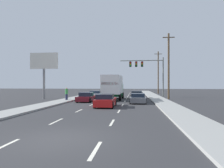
{
  "coord_description": "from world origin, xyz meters",
  "views": [
    {
      "loc": [
        3.04,
        -7.91,
        2.24
      ],
      "look_at": [
        0.32,
        15.95,
        2.29
      ],
      "focal_mm": 32.45,
      "sensor_mm": 36.0,
      "label": 1
    }
  ],
  "objects_px": {
    "car_maroon": "(86,97)",
    "utility_pole_mid": "(169,65)",
    "utility_pole_far": "(158,72)",
    "car_silver": "(96,94)",
    "car_tan": "(137,95)",
    "traffic_signal_mast": "(144,67)",
    "car_red": "(106,101)",
    "car_gray": "(138,99)",
    "pedestrian_near_corner": "(67,94)",
    "roadside_billboard": "(44,66)",
    "box_truck": "(113,86)"
  },
  "relations": [
    {
      "from": "car_gray",
      "to": "car_maroon",
      "type": "bearing_deg",
      "value": 169.67
    },
    {
      "from": "car_silver",
      "to": "car_tan",
      "type": "relative_size",
      "value": 1.06
    },
    {
      "from": "roadside_billboard",
      "to": "car_gray",
      "type": "bearing_deg",
      "value": -20.75
    },
    {
      "from": "car_red",
      "to": "car_silver",
      "type": "bearing_deg",
      "value": 105.19
    },
    {
      "from": "pedestrian_near_corner",
      "to": "utility_pole_far",
      "type": "bearing_deg",
      "value": 57.36
    },
    {
      "from": "box_truck",
      "to": "traffic_signal_mast",
      "type": "xyz_separation_m",
      "value": [
        4.7,
        7.73,
        3.43
      ]
    },
    {
      "from": "car_silver",
      "to": "utility_pole_far",
      "type": "xyz_separation_m",
      "value": [
        12.14,
        16.49,
        4.71
      ]
    },
    {
      "from": "car_tan",
      "to": "traffic_signal_mast",
      "type": "distance_m",
      "value": 6.72
    },
    {
      "from": "car_silver",
      "to": "utility_pole_far",
      "type": "relative_size",
      "value": 0.43
    },
    {
      "from": "car_maroon",
      "to": "car_tan",
      "type": "height_order",
      "value": "car_maroon"
    },
    {
      "from": "utility_pole_far",
      "to": "roadside_billboard",
      "type": "relative_size",
      "value": 1.43
    },
    {
      "from": "car_maroon",
      "to": "car_silver",
      "type": "bearing_deg",
      "value": 91.76
    },
    {
      "from": "car_gray",
      "to": "utility_pole_mid",
      "type": "xyz_separation_m",
      "value": [
        4.77,
        6.99,
        4.62
      ]
    },
    {
      "from": "car_maroon",
      "to": "utility_pole_far",
      "type": "bearing_deg",
      "value": 63.7
    },
    {
      "from": "car_red",
      "to": "utility_pole_far",
      "type": "bearing_deg",
      "value": 74.03
    },
    {
      "from": "car_gray",
      "to": "traffic_signal_mast",
      "type": "bearing_deg",
      "value": 84.48
    },
    {
      "from": "car_maroon",
      "to": "utility_pole_far",
      "type": "relative_size",
      "value": 0.42
    },
    {
      "from": "car_red",
      "to": "pedestrian_near_corner",
      "type": "bearing_deg",
      "value": 134.02
    },
    {
      "from": "car_silver",
      "to": "car_red",
      "type": "distance_m",
      "value": 13.79
    },
    {
      "from": "box_truck",
      "to": "car_tan",
      "type": "height_order",
      "value": "box_truck"
    },
    {
      "from": "box_truck",
      "to": "roadside_billboard",
      "type": "xyz_separation_m",
      "value": [
        -10.95,
        0.73,
        3.17
      ]
    },
    {
      "from": "car_silver",
      "to": "pedestrian_near_corner",
      "type": "relative_size",
      "value": 2.58
    },
    {
      "from": "car_silver",
      "to": "pedestrian_near_corner",
      "type": "xyz_separation_m",
      "value": [
        -2.74,
        -6.73,
        0.43
      ]
    },
    {
      "from": "utility_pole_far",
      "to": "pedestrian_near_corner",
      "type": "height_order",
      "value": "utility_pole_far"
    },
    {
      "from": "car_maroon",
      "to": "traffic_signal_mast",
      "type": "height_order",
      "value": "traffic_signal_mast"
    },
    {
      "from": "car_maroon",
      "to": "car_gray",
      "type": "distance_m",
      "value": 6.76
    },
    {
      "from": "car_maroon",
      "to": "car_red",
      "type": "bearing_deg",
      "value": -59.38
    },
    {
      "from": "roadside_billboard",
      "to": "pedestrian_near_corner",
      "type": "relative_size",
      "value": 4.25
    },
    {
      "from": "utility_pole_mid",
      "to": "utility_pole_far",
      "type": "relative_size",
      "value": 0.98
    },
    {
      "from": "car_gray",
      "to": "roadside_billboard",
      "type": "xyz_separation_m",
      "value": [
        -14.44,
        5.47,
        4.63
      ]
    },
    {
      "from": "car_tan",
      "to": "pedestrian_near_corner",
      "type": "relative_size",
      "value": 2.44
    },
    {
      "from": "car_tan",
      "to": "pedestrian_near_corner",
      "type": "bearing_deg",
      "value": -147.98
    },
    {
      "from": "car_red",
      "to": "utility_pole_mid",
      "type": "height_order",
      "value": "utility_pole_mid"
    },
    {
      "from": "car_silver",
      "to": "car_gray",
      "type": "relative_size",
      "value": 1.03
    },
    {
      "from": "car_red",
      "to": "car_tan",
      "type": "distance_m",
      "value": 12.94
    },
    {
      "from": "car_gray",
      "to": "pedestrian_near_corner",
      "type": "height_order",
      "value": "pedestrian_near_corner"
    },
    {
      "from": "car_gray",
      "to": "roadside_billboard",
      "type": "bearing_deg",
      "value": 159.25
    },
    {
      "from": "car_red",
      "to": "car_tan",
      "type": "bearing_deg",
      "value": 75.7
    },
    {
      "from": "utility_pole_mid",
      "to": "car_red",
      "type": "bearing_deg",
      "value": -124.97
    },
    {
      "from": "car_silver",
      "to": "roadside_billboard",
      "type": "relative_size",
      "value": 0.61
    },
    {
      "from": "car_maroon",
      "to": "utility_pole_mid",
      "type": "xyz_separation_m",
      "value": [
        11.41,
        5.78,
        4.6
      ]
    },
    {
      "from": "car_gray",
      "to": "car_red",
      "type": "bearing_deg",
      "value": -126.01
    },
    {
      "from": "car_tan",
      "to": "car_gray",
      "type": "xyz_separation_m",
      "value": [
        0.07,
        -8.04,
        0.0
      ]
    },
    {
      "from": "traffic_signal_mast",
      "to": "roadside_billboard",
      "type": "relative_size",
      "value": 1.09
    },
    {
      "from": "car_maroon",
      "to": "car_red",
      "type": "xyz_separation_m",
      "value": [
        3.38,
        -5.71,
        0.04
      ]
    },
    {
      "from": "utility_pole_far",
      "to": "car_silver",
      "type": "bearing_deg",
      "value": -126.35
    },
    {
      "from": "car_red",
      "to": "roadside_billboard",
      "type": "height_order",
      "value": "roadside_billboard"
    },
    {
      "from": "traffic_signal_mast",
      "to": "utility_pole_mid",
      "type": "relative_size",
      "value": 0.78
    },
    {
      "from": "roadside_billboard",
      "to": "pedestrian_near_corner",
      "type": "bearing_deg",
      "value": -35.16
    },
    {
      "from": "roadside_billboard",
      "to": "car_tan",
      "type": "bearing_deg",
      "value": 10.15
    }
  ]
}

